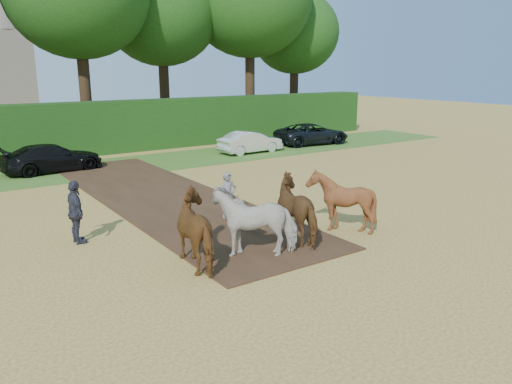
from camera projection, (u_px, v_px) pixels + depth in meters
The scene contains 7 objects.
ground at pixel (222, 262), 12.97m from camera, with size 120.00×120.00×0.00m, color gold.
earth_strip at pixel (163, 197), 19.38m from camera, with size 4.50×17.00×0.05m, color #472D1C.
grass_verge at pixel (74, 171), 24.14m from camera, with size 50.00×5.00×0.03m, color #38601E.
hedgerow at pixel (49, 131), 27.37m from camera, with size 46.00×1.60×3.00m, color #14380F.
spectator_far at pixel (76, 212), 14.14m from camera, with size 1.08×0.45×1.84m, color #2A2B38.
plough_team at pixel (277, 214), 13.97m from camera, with size 6.28×4.39×1.89m.
parked_cars at pixel (113, 154), 25.08m from camera, with size 31.84×3.09×1.40m.
Camera 1 is at (-6.16, -10.49, 4.93)m, focal length 35.00 mm.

